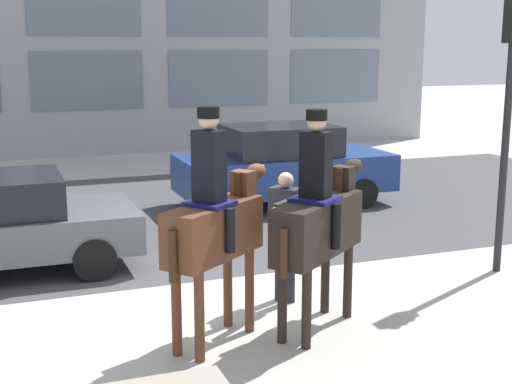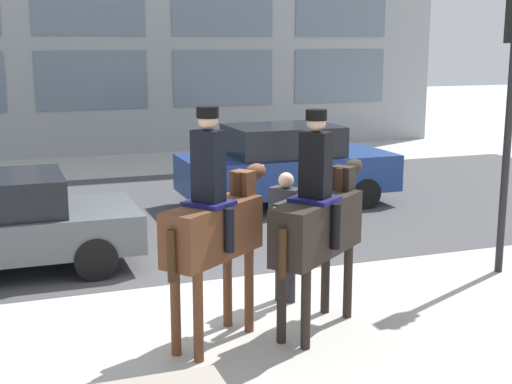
# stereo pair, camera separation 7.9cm
# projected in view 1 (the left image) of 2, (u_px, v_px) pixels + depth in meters

# --- Properties ---
(ground_plane) EXTENTS (80.00, 80.00, 0.00)m
(ground_plane) POSITION_uv_depth(u_px,v_px,m) (221.00, 291.00, 9.78)
(ground_plane) COLOR #B2AFA8
(road_surface) EXTENTS (23.23, 8.50, 0.01)m
(road_surface) POSITION_uv_depth(u_px,v_px,m) (148.00, 215.00, 14.13)
(road_surface) COLOR #444447
(road_surface) RESTS_ON ground_plane
(mounted_horse_lead) EXTENTS (1.55, 1.28, 2.68)m
(mounted_horse_lead) POSITION_uv_depth(u_px,v_px,m) (215.00, 224.00, 7.84)
(mounted_horse_lead) COLOR #59331E
(mounted_horse_lead) RESTS_ON ground_plane
(mounted_horse_companion) EXTENTS (1.69, 1.42, 2.62)m
(mounted_horse_companion) POSITION_uv_depth(u_px,v_px,m) (319.00, 220.00, 8.24)
(mounted_horse_companion) COLOR black
(mounted_horse_companion) RESTS_ON ground_plane
(pedestrian_bystander) EXTENTS (0.68, 0.82, 1.73)m
(pedestrian_bystander) POSITION_uv_depth(u_px,v_px,m) (285.00, 226.00, 9.19)
(pedestrian_bystander) COLOR #232328
(pedestrian_bystander) RESTS_ON ground_plane
(street_car_far_lane) EXTENTS (4.43, 1.97, 1.68)m
(street_car_far_lane) POSITION_uv_depth(u_px,v_px,m) (283.00, 165.00, 14.86)
(street_car_far_lane) COLOR navy
(street_car_far_lane) RESTS_ON ground_plane
(traffic_light) EXTENTS (0.24, 0.29, 4.06)m
(traffic_light) POSITION_uv_depth(u_px,v_px,m) (510.00, 88.00, 10.09)
(traffic_light) COLOR black
(traffic_light) RESTS_ON ground_plane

